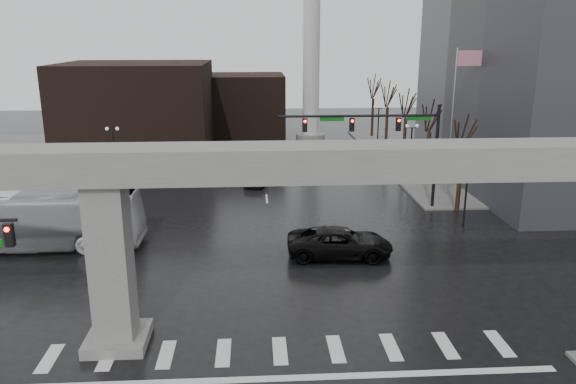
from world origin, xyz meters
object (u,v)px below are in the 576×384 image
signal_mast_arm (387,134)px  city_bus (31,219)px  pickup_truck (340,243)px  far_car (258,175)px

signal_mast_arm → city_bus: bearing=-164.1°
pickup_truck → far_car: 18.14m
far_car → pickup_truck: bearing=-63.0°
city_bus → far_car: bearing=-43.8°
pickup_truck → far_car: size_ratio=1.36×
pickup_truck → city_bus: (-19.05, 2.65, 1.01)m
signal_mast_arm → far_car: signal_mast_arm is taller
signal_mast_arm → far_car: 13.56m
pickup_truck → far_car: pickup_truck is taller
far_car → city_bus: bearing=-122.2°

